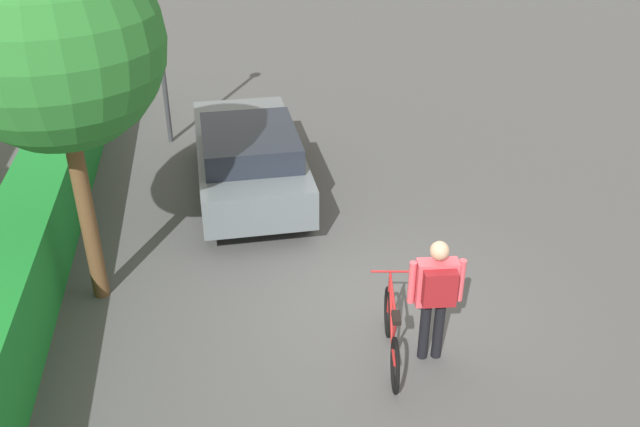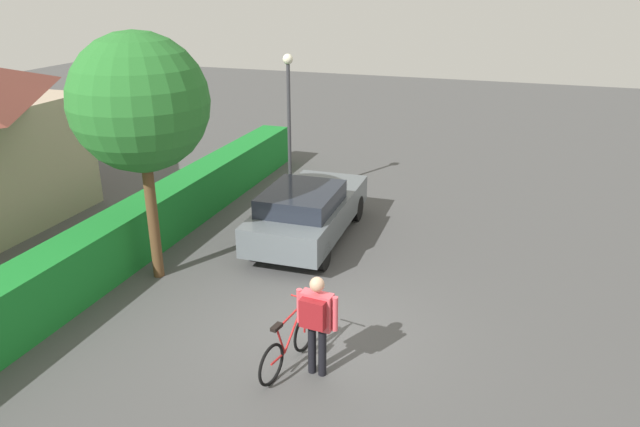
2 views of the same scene
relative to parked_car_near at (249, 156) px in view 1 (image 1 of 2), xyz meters
name	(u,v)px [view 1 (image 1 of 2)]	position (x,y,z in m)	size (l,w,h in m)	color
ground_plane	(378,303)	(-3.65, -1.53, -0.76)	(60.00, 60.00, 0.00)	#494949
hedge_row	(7,304)	(-3.65, 3.37, -0.15)	(19.37, 0.90, 1.21)	#197A2A
parked_car_near	(249,156)	(0.00, 0.00, 0.00)	(4.41, 1.90, 1.43)	slate
bicycle	(392,334)	(-4.79, -1.41, -0.37)	(1.69, 0.51, 1.00)	black
person_rider	(436,291)	(-4.87, -1.91, 0.29)	(0.38, 0.68, 1.72)	black
street_lamp	(157,18)	(2.68, 1.51, 1.87)	(0.28, 0.28, 4.04)	#38383D
tree_kerbside	(53,43)	(-2.77, 2.37, 2.92)	(2.67, 2.67, 5.02)	brown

